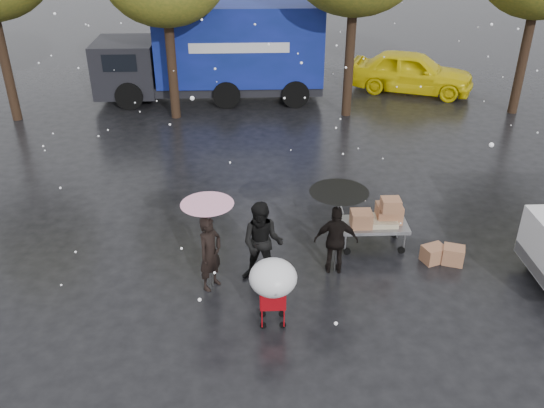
{
  "coord_description": "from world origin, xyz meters",
  "views": [
    {
      "loc": [
        -0.9,
        -9.32,
        7.07
      ],
      "look_at": [
        -0.49,
        1.0,
        1.38
      ],
      "focal_mm": 38.0,
      "sensor_mm": 36.0,
      "label": 1
    }
  ],
  "objects_px": {
    "shopping_cart": "(273,281)",
    "vendor_cart": "(378,218)",
    "blue_truck": "(217,52)",
    "person_black": "(336,240)",
    "person_pink": "(210,253)",
    "yellow_taxi": "(412,72)"
  },
  "relations": [
    {
      "from": "shopping_cart",
      "to": "vendor_cart",
      "type": "bearing_deg",
      "value": 47.81
    },
    {
      "from": "vendor_cart",
      "to": "blue_truck",
      "type": "bearing_deg",
      "value": 110.35
    },
    {
      "from": "person_black",
      "to": "person_pink",
      "type": "bearing_deg",
      "value": 14.54
    },
    {
      "from": "vendor_cart",
      "to": "blue_truck",
      "type": "distance_m",
      "value": 11.32
    },
    {
      "from": "shopping_cart",
      "to": "blue_truck",
      "type": "bearing_deg",
      "value": 96.53
    },
    {
      "from": "person_pink",
      "to": "person_black",
      "type": "xyz_separation_m",
      "value": [
        2.54,
        0.42,
        -0.03
      ]
    },
    {
      "from": "vendor_cart",
      "to": "person_black",
      "type": "bearing_deg",
      "value": -138.43
    },
    {
      "from": "shopping_cart",
      "to": "blue_truck",
      "type": "relative_size",
      "value": 0.18
    },
    {
      "from": "vendor_cart",
      "to": "person_pink",
      "type": "bearing_deg",
      "value": -159.35
    },
    {
      "from": "yellow_taxi",
      "to": "blue_truck",
      "type": "bearing_deg",
      "value": 114.88
    },
    {
      "from": "person_black",
      "to": "yellow_taxi",
      "type": "xyz_separation_m",
      "value": [
        4.61,
        11.97,
        0.03
      ]
    },
    {
      "from": "person_pink",
      "to": "blue_truck",
      "type": "xyz_separation_m",
      "value": [
        -0.34,
        11.92,
        0.96
      ]
    },
    {
      "from": "person_black",
      "to": "vendor_cart",
      "type": "distance_m",
      "value": 1.4
    },
    {
      "from": "person_pink",
      "to": "vendor_cart",
      "type": "relative_size",
      "value": 1.05
    },
    {
      "from": "person_pink",
      "to": "shopping_cart",
      "type": "height_order",
      "value": "person_pink"
    },
    {
      "from": "vendor_cart",
      "to": "yellow_taxi",
      "type": "bearing_deg",
      "value": 72.1
    },
    {
      "from": "person_pink",
      "to": "person_black",
      "type": "bearing_deg",
      "value": -43.46
    },
    {
      "from": "person_black",
      "to": "blue_truck",
      "type": "xyz_separation_m",
      "value": [
        -2.87,
        11.5,
        0.99
      ]
    },
    {
      "from": "vendor_cart",
      "to": "yellow_taxi",
      "type": "height_order",
      "value": "yellow_taxi"
    },
    {
      "from": "person_pink",
      "to": "blue_truck",
      "type": "bearing_deg",
      "value": 38.71
    },
    {
      "from": "vendor_cart",
      "to": "blue_truck",
      "type": "height_order",
      "value": "blue_truck"
    },
    {
      "from": "vendor_cart",
      "to": "blue_truck",
      "type": "relative_size",
      "value": 0.18
    }
  ]
}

